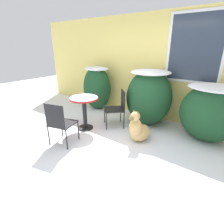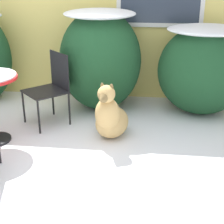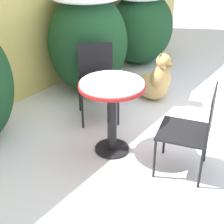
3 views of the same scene
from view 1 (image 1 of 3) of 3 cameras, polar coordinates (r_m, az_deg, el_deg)
name	(u,v)px [view 1 (image 1 of 3)]	position (r m, az deg, el deg)	size (l,w,h in m)	color
ground_plane	(94,146)	(3.57, -5.87, -11.06)	(16.00, 16.00, 0.00)	white
house_wall	(150,67)	(4.87, 12.37, 14.28)	(8.00, 0.10, 2.66)	#E5D16B
shrub_left	(97,87)	(5.42, -4.97, 8.09)	(0.93, 0.68, 1.30)	#194223
shrub_middle	(149,96)	(4.39, 11.92, 5.05)	(1.11, 1.07, 1.36)	#194223
shrub_right	(211,112)	(4.05, 29.51, 0.04)	(1.21, 0.98, 1.19)	#194223
patio_table	(84,105)	(4.10, -9.05, 2.27)	(0.66, 0.66, 0.78)	black
patio_chair_near_table	(117,107)	(4.24, 1.73, 1.68)	(0.65, 0.65, 0.89)	black
patio_chair_far_side	(60,122)	(3.55, -16.60, -3.20)	(0.56, 0.56, 0.89)	black
dog	(138,130)	(3.66, 8.61, -5.80)	(0.47, 0.67, 0.70)	tan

